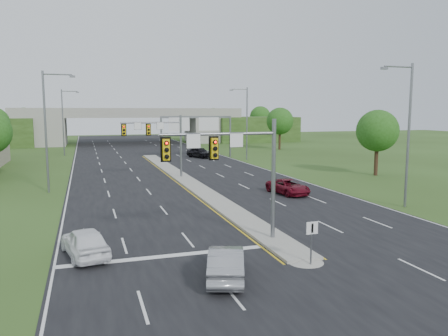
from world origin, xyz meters
The scene contains 23 objects.
ground centered at (0.00, 0.00, 0.00)m, with size 240.00×240.00×0.00m, color #2C4518.
road centered at (0.00, 35.00, 0.01)m, with size 24.00×160.00×0.02m, color black.
median centered at (0.00, 23.00, 0.10)m, with size 2.00×54.00×0.16m, color gray.
median_nose centered at (0.00, -4.00, 0.10)m, with size 2.00×2.00×0.16m, color gray.
lane_markings centered at (-0.60, 28.91, 0.02)m, with size 23.72×160.00×0.01m.
signal_mast_near centered at (-2.26, -0.07, 4.73)m, with size 6.62×0.60×7.00m.
signal_mast_far centered at (-2.26, 24.93, 4.73)m, with size 6.62×0.60×7.00m.
keep_right_sign centered at (0.00, -4.53, 1.52)m, with size 0.60×0.13×2.20m.
sign_gantry centered at (6.68, 44.92, 5.24)m, with size 11.58×0.44×6.67m.
overpass centered at (0.00, 80.00, 3.55)m, with size 80.00×14.00×8.10m.
lightpole_l_mid centered at (-13.30, 20.00, 6.10)m, with size 2.85×0.25×11.00m.
lightpole_l_far centered at (-13.30, 55.00, 6.10)m, with size 2.85×0.25×11.00m.
lightpole_r_near centered at (13.30, 5.00, 6.10)m, with size 2.85×0.25×11.00m.
lightpole_r_far centered at (13.30, 40.00, 6.10)m, with size 2.85×0.25×11.00m.
tree_r_near centered at (22.00, 20.00, 5.18)m, with size 4.80×4.80×7.60m.
tree_r_mid centered at (26.00, 55.00, 5.51)m, with size 5.20×5.20×8.12m.
tree_back_b centered at (-24.00, 94.00, 5.51)m, with size 5.60×5.60×8.32m.
tree_back_c centered at (24.00, 94.00, 5.51)m, with size 5.60×5.60×8.32m.
tree_back_d centered at (38.00, 94.00, 5.84)m, with size 6.00×6.00×8.85m.
car_white centered at (-10.36, 0.24, 0.78)m, with size 1.80×4.48×1.53m, color white.
car_silver centered at (-4.39, -4.76, 0.74)m, with size 1.53×4.40×1.45m, color #929499.
car_far_a centered at (7.12, 12.55, 0.68)m, with size 2.19×4.75×1.32m, color #600917.
car_far_c centered at (7.35, 45.03, 0.86)m, with size 1.99×4.96×1.69m, color black.
Camera 1 is at (-10.16, -22.53, 7.42)m, focal length 35.00 mm.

